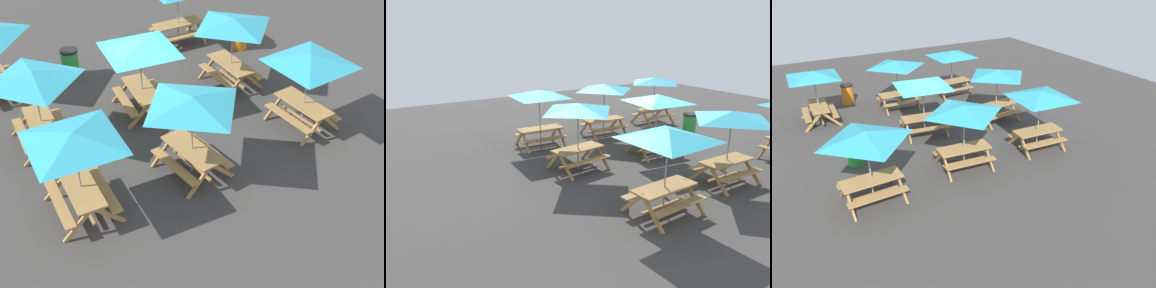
{
  "view_description": "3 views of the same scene",
  "coord_description": "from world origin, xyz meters",
  "views": [
    {
      "loc": [
        12.51,
        -5.82,
        8.98
      ],
      "look_at": [
        3.28,
        -0.22,
        0.9
      ],
      "focal_mm": 50.0,
      "sensor_mm": 36.0,
      "label": 1
    },
    {
      "loc": [
        9.71,
        9.88,
        4.71
      ],
      "look_at": [
        3.28,
        -0.22,
        0.9
      ],
      "focal_mm": 35.0,
      "sensor_mm": 36.0,
      "label": 2
    },
    {
      "loc": [
        -5.33,
        -12.92,
        6.71
      ],
      "look_at": [
        0.09,
        -3.1,
        0.9
      ],
      "focal_mm": 35.0,
      "sensor_mm": 36.0,
      "label": 3
    }
  ],
  "objects": [
    {
      "name": "picnic_table_4",
      "position": [
        -3.54,
        3.31,
        1.99
      ],
      "size": [
        2.83,
        2.83,
        2.34
      ],
      "rotation": [
        0.0,
        0.0,
        1.53
      ],
      "color": "#A87A44",
      "rests_on": "ground"
    },
    {
      "name": "picnic_table_2",
      "position": [
        0.09,
        -3.1,
        1.99
      ],
      "size": [
        2.16,
        2.16,
        2.34
      ],
      "rotation": [
        0.0,
        0.0,
        -0.08
      ],
      "color": "#A87A44",
      "rests_on": "ground"
    },
    {
      "name": "picnic_table_0",
      "position": [
        -0.01,
        0.03,
        1.99
      ],
      "size": [
        2.81,
        2.81,
        2.34
      ],
      "rotation": [
        0.0,
        0.0,
        -0.12
      ],
      "color": "#A87A44",
      "rests_on": "ground"
    },
    {
      "name": "picnic_table_6",
      "position": [
        3.19,
        -3.19,
        1.99
      ],
      "size": [
        2.82,
        2.82,
        2.34
      ],
      "rotation": [
        0.0,
        0.0,
        -0.06
      ],
      "color": "#A87A44",
      "rests_on": "ground"
    },
    {
      "name": "ground_plane",
      "position": [
        0.0,
        0.0,
        0.0
      ],
      "size": [
        28.56,
        28.56,
        0.0
      ],
      "primitive_type": "plane",
      "color": "#3D3A38",
      "rests_on": "ground"
    },
    {
      "name": "trash_bin_orange",
      "position": [
        -1.94,
        4.99,
        0.49
      ],
      "size": [
        0.59,
        0.59,
        0.98
      ],
      "color": "orange",
      "rests_on": "ground"
    },
    {
      "name": "picnic_table_7",
      "position": [
        3.1,
        3.64,
        1.99
      ],
      "size": [
        2.82,
        2.82,
        2.34
      ],
      "rotation": [
        0.0,
        0.0,
        0.05
      ],
      "color": "#A87A44",
      "rests_on": "ground"
    },
    {
      "name": "trash_bin_green",
      "position": [
        -3.14,
        -1.06,
        0.49
      ],
      "size": [
        0.59,
        0.59,
        0.98
      ],
      "color": "green",
      "rests_on": "ground"
    },
    {
      "name": "picnic_table_1",
      "position": [
        3.28,
        -0.22,
        1.99
      ],
      "size": [
        2.2,
        2.2,
        2.34
      ],
      "rotation": [
        0.0,
        0.0,
        0.11
      ],
      "color": "#A87A44",
      "rests_on": "ground"
    },
    {
      "name": "picnic_table_5",
      "position": [
        0.04,
        3.22,
        1.99
      ],
      "size": [
        2.02,
        2.02,
        2.34
      ],
      "rotation": [
        0.0,
        0.0,
        -0.01
      ],
      "color": "#A87A44",
      "rests_on": "ground"
    },
    {
      "name": "picnic_table_3",
      "position": [
        -3.24,
        -3.49,
        1.99
      ],
      "size": [
        2.09,
        2.09,
        2.34
      ],
      "rotation": [
        0.0,
        0.0,
        0.05
      ],
      "color": "#A87A44",
      "rests_on": "ground"
    }
  ]
}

